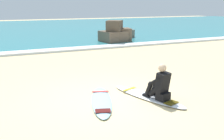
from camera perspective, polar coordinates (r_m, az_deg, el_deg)
ground_plane at (r=6.94m, az=-0.81°, el=-6.53°), size 80.00×80.00×0.00m
sea at (r=27.77m, az=-19.26°, el=8.54°), size 80.00×28.00×0.10m
breaking_foam at (r=14.29m, az=-13.70°, el=4.19°), size 80.00×0.90×0.11m
surfboard_main at (r=7.14m, az=7.86°, el=-5.76°), size 1.24×2.48×0.08m
surfer_seated at (r=6.78m, az=10.57°, el=-3.38°), size 0.52×0.76×0.95m
surfboard_spare_near at (r=6.75m, az=-2.35°, el=-6.85°), size 1.24×2.32×0.08m
rock_outcrop_distant at (r=17.40m, az=1.08°, el=7.82°), size 3.24×3.01×1.47m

